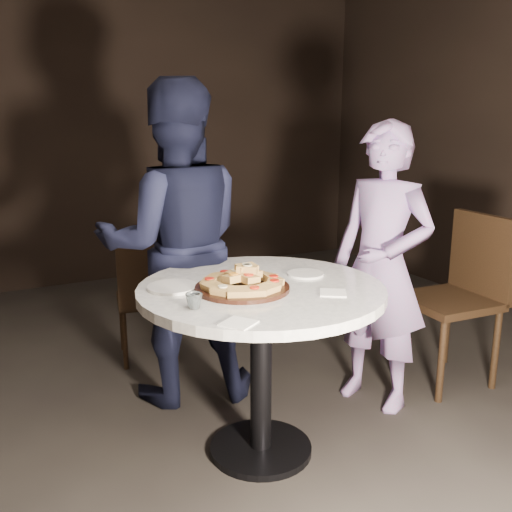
# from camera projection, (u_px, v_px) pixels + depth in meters

# --- Properties ---
(floor) EXTENTS (7.00, 7.00, 0.00)m
(floor) POSITION_uv_depth(u_px,v_px,m) (255.00, 461.00, 2.73)
(floor) COLOR black
(floor) RESTS_ON ground
(table) EXTENTS (1.51, 1.51, 0.85)m
(table) POSITION_uv_depth(u_px,v_px,m) (261.00, 319.00, 2.64)
(table) COLOR black
(table) RESTS_ON ground
(serving_board) EXTENTS (0.56, 0.56, 0.02)m
(serving_board) POSITION_uv_depth(u_px,v_px,m) (242.00, 288.00, 2.54)
(serving_board) COLOR black
(serving_board) RESTS_ON table
(focaccia_pile) EXTENTS (0.38, 0.38, 0.10)m
(focaccia_pile) POSITION_uv_depth(u_px,v_px,m) (243.00, 280.00, 2.54)
(focaccia_pile) COLOR #AC8242
(focaccia_pile) RESTS_ON serving_board
(plate_left) EXTENTS (0.26, 0.26, 0.01)m
(plate_left) POSITION_uv_depth(u_px,v_px,m) (173.00, 287.00, 2.57)
(plate_left) COLOR white
(plate_left) RESTS_ON table
(plate_right) EXTENTS (0.23, 0.23, 0.01)m
(plate_right) POSITION_uv_depth(u_px,v_px,m) (306.00, 274.00, 2.78)
(plate_right) COLOR white
(plate_right) RESTS_ON table
(water_glass) EXTENTS (0.09, 0.09, 0.06)m
(water_glass) POSITION_uv_depth(u_px,v_px,m) (194.00, 301.00, 2.29)
(water_glass) COLOR silver
(water_glass) RESTS_ON table
(napkin_near) EXTENTS (0.16, 0.16, 0.01)m
(napkin_near) POSITION_uv_depth(u_px,v_px,m) (239.00, 323.00, 2.13)
(napkin_near) COLOR white
(napkin_near) RESTS_ON table
(napkin_far) EXTENTS (0.16, 0.16, 0.01)m
(napkin_far) POSITION_uv_depth(u_px,v_px,m) (333.00, 293.00, 2.50)
(napkin_far) COLOR white
(napkin_far) RESTS_ON table
(chair_far) EXTENTS (0.46, 0.47, 0.82)m
(chair_far) POSITION_uv_depth(u_px,v_px,m) (147.00, 294.00, 3.73)
(chair_far) COLOR black
(chair_far) RESTS_ON ground
(chair_right) EXTENTS (0.54, 0.52, 1.03)m
(chair_right) POSITION_uv_depth(u_px,v_px,m) (463.00, 287.00, 3.47)
(chair_right) COLOR black
(chair_right) RESTS_ON ground
(diner_navy) EXTENTS (1.02, 0.88, 1.81)m
(diner_navy) POSITION_uv_depth(u_px,v_px,m) (175.00, 245.00, 3.19)
(diner_navy) COLOR black
(diner_navy) RESTS_ON ground
(diner_teal) EXTENTS (0.57, 0.68, 1.59)m
(diner_teal) POSITION_uv_depth(u_px,v_px,m) (382.00, 267.00, 3.14)
(diner_teal) COLOR #866FAA
(diner_teal) RESTS_ON ground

